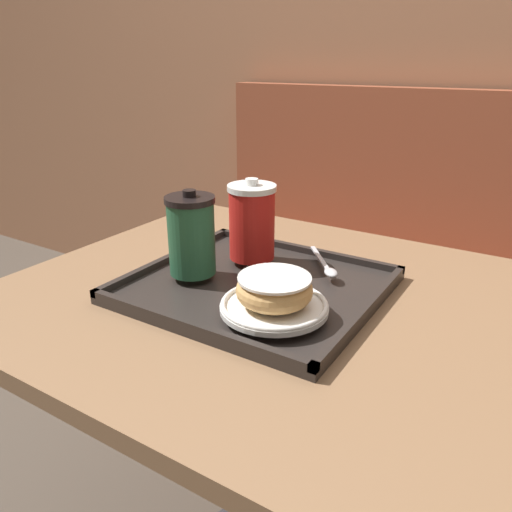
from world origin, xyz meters
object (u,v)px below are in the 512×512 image
donut_chocolate_glazed (274,289)px  spoon (327,268)px  coffee_cup_rear (252,221)px  coffee_cup_front (191,235)px

donut_chocolate_glazed → spoon: bearing=88.2°
coffee_cup_rear → spoon: size_ratio=1.18×
coffee_cup_front → coffee_cup_rear: 0.12m
coffee_cup_front → spoon: size_ratio=1.16×
spoon → donut_chocolate_glazed: bearing=-41.2°
coffee_cup_rear → donut_chocolate_glazed: size_ratio=1.32×
donut_chocolate_glazed → coffee_cup_front: bearing=166.4°
coffee_cup_rear → coffee_cup_front: bearing=-113.1°
coffee_cup_front → donut_chocolate_glazed: (0.19, -0.05, -0.03)m
spoon → coffee_cup_rear: bearing=-122.8°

